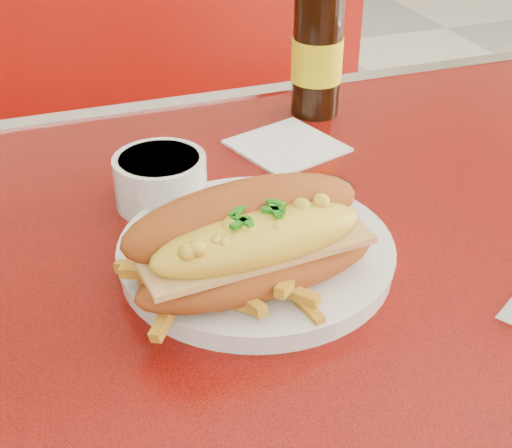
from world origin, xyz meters
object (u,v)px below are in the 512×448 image
object	(u,v)px
sauce_cup_right	(325,198)
gravy_ramekin	(161,179)
mac_hoagie	(253,242)
beer_bottle	(318,41)
booth_bench_far	(126,244)
fork	(294,253)
dinner_plate	(256,253)
diner_table	(250,412)

from	to	relation	value
sauce_cup_right	gravy_ramekin	bearing A→B (deg)	154.56
mac_hoagie	beer_bottle	bearing A→B (deg)	53.87
booth_bench_far	sauce_cup_right	bearing A→B (deg)	-81.52
fork	beer_bottle	distance (m)	0.35
gravy_ramekin	mac_hoagie	bearing A→B (deg)	-78.29
sauce_cup_right	beer_bottle	distance (m)	0.26
dinner_plate	beer_bottle	size ratio (longest dim) A/B	1.16
beer_bottle	booth_bench_far	bearing A→B (deg)	111.40
fork	sauce_cup_right	distance (m)	0.10
gravy_ramekin	sauce_cup_right	xyz separation A→B (m)	(0.15, -0.07, -0.01)
dinner_plate	gravy_ramekin	distance (m)	0.14
booth_bench_far	gravy_ramekin	bearing A→B (deg)	-93.50
diner_table	booth_bench_far	bearing A→B (deg)	90.00
gravy_ramekin	sauce_cup_right	size ratio (longest dim) A/B	1.97
mac_hoagie	booth_bench_far	bearing A→B (deg)	84.69
diner_table	fork	distance (m)	0.18
gravy_ramekin	beer_bottle	world-z (taller)	beer_bottle
diner_table	gravy_ramekin	distance (m)	0.25
booth_bench_far	mac_hoagie	size ratio (longest dim) A/B	5.61
diner_table	beer_bottle	size ratio (longest dim) A/B	4.95
dinner_plate	fork	bearing A→B (deg)	-37.72
dinner_plate	mac_hoagie	size ratio (longest dim) A/B	1.35
mac_hoagie	gravy_ramekin	size ratio (longest dim) A/B	1.85
diner_table	booth_bench_far	xyz separation A→B (m)	(0.00, 0.81, -0.32)
sauce_cup_right	diner_table	bearing A→B (deg)	-142.14
dinner_plate	gravy_ramekin	world-z (taller)	gravy_ramekin
diner_table	beer_bottle	bearing A→B (deg)	57.75
diner_table	fork	world-z (taller)	fork
diner_table	dinner_plate	distance (m)	0.17
beer_bottle	gravy_ramekin	bearing A→B (deg)	-146.59
mac_hoagie	beer_bottle	size ratio (longest dim) A/B	0.86
mac_hoagie	gravy_ramekin	bearing A→B (deg)	96.66
booth_bench_far	beer_bottle	world-z (taller)	beer_bottle
booth_bench_far	gravy_ramekin	world-z (taller)	booth_bench_far
mac_hoagie	beer_bottle	distance (m)	0.39
mac_hoagie	fork	size ratio (longest dim) A/B	1.61
sauce_cup_right	dinner_plate	bearing A→B (deg)	-148.12
mac_hoagie	gravy_ramekin	world-z (taller)	mac_hoagie
mac_hoagie	dinner_plate	bearing A→B (deg)	62.87
booth_bench_far	diner_table	bearing A→B (deg)	-90.00
sauce_cup_right	beer_bottle	xyz separation A→B (m)	(0.09, 0.23, 0.08)
booth_bench_far	fork	world-z (taller)	booth_bench_far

